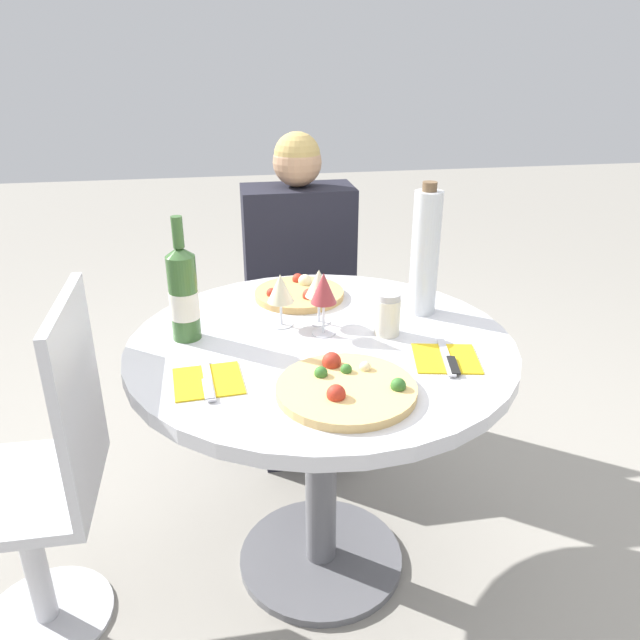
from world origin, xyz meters
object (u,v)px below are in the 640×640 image
(dining_table, at_px, (321,391))
(seated_diner, at_px, (302,316))
(pizza_large, at_px, (346,388))
(wine_bottle, at_px, (183,294))
(chair_behind_diner, at_px, (297,316))
(tall_carafe, at_px, (425,253))
(chair_empty_side, at_px, (45,484))

(dining_table, distance_m, seated_diner, 0.70)
(pizza_large, height_order, wine_bottle, wine_bottle)
(pizza_large, xyz_separation_m, wine_bottle, (-0.34, 0.34, 0.11))
(pizza_large, bearing_deg, dining_table, 91.91)
(seated_diner, bearing_deg, chair_behind_diner, -90.00)
(chair_behind_diner, height_order, seated_diner, seated_diner)
(dining_table, height_order, pizza_large, pizza_large)
(chair_behind_diner, distance_m, tall_carafe, 0.88)
(chair_empty_side, bearing_deg, seated_diner, -44.15)
(seated_diner, bearing_deg, chair_empty_side, 45.85)
(pizza_large, height_order, tall_carafe, tall_carafe)
(tall_carafe, bearing_deg, seated_diner, 114.95)
(dining_table, bearing_deg, seated_diner, 86.00)
(dining_table, relative_size, chair_behind_diner, 1.07)
(dining_table, height_order, chair_empty_side, chair_empty_side)
(chair_empty_side, bearing_deg, chair_behind_diner, -39.22)
(chair_behind_diner, relative_size, chair_empty_side, 1.00)
(dining_table, relative_size, pizza_large, 3.22)
(wine_bottle, bearing_deg, dining_table, -12.01)
(chair_empty_side, distance_m, pizza_large, 0.79)
(dining_table, bearing_deg, wine_bottle, 167.99)
(dining_table, distance_m, wine_bottle, 0.43)
(pizza_large, bearing_deg, seated_diner, 87.64)
(chair_behind_diner, bearing_deg, tall_carafe, 110.24)
(chair_behind_diner, bearing_deg, wine_bottle, 63.40)
(tall_carafe, bearing_deg, pizza_large, -126.84)
(pizza_large, bearing_deg, wine_bottle, 135.57)
(pizza_large, bearing_deg, chair_empty_side, 165.34)
(chair_empty_side, height_order, wine_bottle, wine_bottle)
(dining_table, height_order, tall_carafe, tall_carafe)
(dining_table, distance_m, pizza_large, 0.31)
(dining_table, xyz_separation_m, wine_bottle, (-0.33, 0.07, 0.27))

